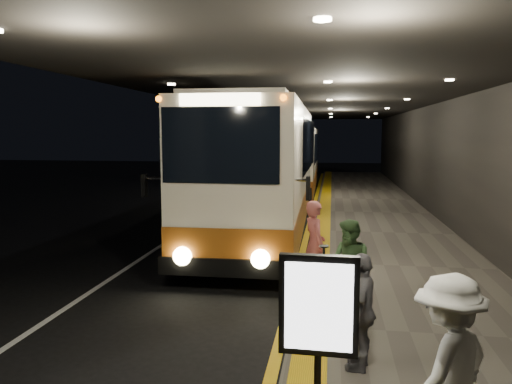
% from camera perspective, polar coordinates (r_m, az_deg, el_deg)
% --- Properties ---
extents(ground, '(90.00, 90.00, 0.00)m').
position_cam_1_polar(ground, '(11.92, -6.91, -9.29)').
color(ground, black).
extents(lane_line_white, '(0.12, 50.00, 0.01)m').
position_cam_1_polar(lane_line_white, '(17.09, -8.24, -4.39)').
color(lane_line_white, silver).
rests_on(lane_line_white, ground).
extents(kerb_stripe_yellow, '(0.18, 50.00, 0.01)m').
position_cam_1_polar(kerb_stripe_yellow, '(16.38, 5.84, -4.83)').
color(kerb_stripe_yellow, gold).
rests_on(kerb_stripe_yellow, ground).
extents(sidewalk, '(4.50, 50.00, 0.15)m').
position_cam_1_polar(sidewalk, '(16.43, 14.26, -4.72)').
color(sidewalk, '#514C44').
rests_on(sidewalk, ground).
extents(tactile_strip, '(0.50, 50.00, 0.01)m').
position_cam_1_polar(tactile_strip, '(16.34, 7.60, -4.35)').
color(tactile_strip, gold).
rests_on(tactile_strip, sidewalk).
extents(terminal_wall, '(0.10, 50.00, 6.00)m').
position_cam_1_polar(terminal_wall, '(16.50, 22.39, 5.26)').
color(terminal_wall, black).
rests_on(terminal_wall, ground).
extents(support_columns, '(0.80, 24.80, 4.40)m').
position_cam_1_polar(support_columns, '(15.76, -8.38, 2.73)').
color(support_columns, black).
rests_on(support_columns, ground).
extents(canopy, '(9.00, 50.00, 0.40)m').
position_cam_1_polar(canopy, '(16.10, 6.58, 11.40)').
color(canopy, black).
rests_on(canopy, support_columns).
extents(coach_main, '(2.91, 13.09, 4.06)m').
position_cam_1_polar(coach_main, '(16.19, 0.94, 2.02)').
color(coach_main, beige).
rests_on(coach_main, ground).
extents(coach_second, '(2.46, 11.22, 3.52)m').
position_cam_1_polar(coach_second, '(27.06, 4.39, 3.35)').
color(coach_second, beige).
rests_on(coach_second, ground).
extents(passenger_boarding, '(0.65, 0.77, 1.80)m').
position_cam_1_polar(passenger_boarding, '(10.13, 6.71, -6.03)').
color(passenger_boarding, '#C7605D').
rests_on(passenger_boarding, sidewalk).
extents(passenger_waiting_green, '(0.91, 0.92, 1.65)m').
position_cam_1_polar(passenger_waiting_green, '(8.90, 10.70, -8.41)').
color(passenger_waiting_green, '#416739').
rests_on(passenger_waiting_green, sidewalk).
extents(passenger_waiting_white, '(1.20, 1.25, 1.83)m').
position_cam_1_polar(passenger_waiting_white, '(5.33, 21.13, -18.32)').
color(passenger_waiting_white, silver).
rests_on(passenger_waiting_white, sidewalk).
extents(passenger_waiting_grey, '(0.64, 1.00, 1.58)m').
position_cam_1_polar(passenger_waiting_grey, '(6.94, 11.99, -13.16)').
color(passenger_waiting_grey, '#535157').
rests_on(passenger_waiting_grey, sidewalk).
extents(info_sign, '(0.87, 0.14, 1.83)m').
position_cam_1_polar(info_sign, '(5.61, 7.17, -13.09)').
color(info_sign, black).
rests_on(info_sign, sidewalk).
extents(stanchion_post, '(0.05, 0.05, 1.00)m').
position_cam_1_polar(stanchion_post, '(9.70, 7.73, -9.06)').
color(stanchion_post, black).
rests_on(stanchion_post, sidewalk).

